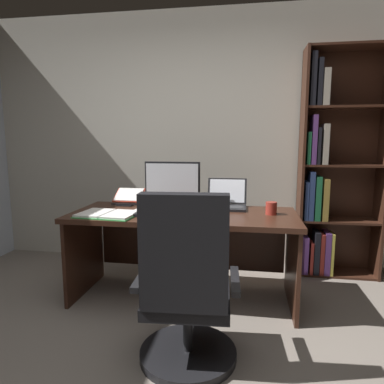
# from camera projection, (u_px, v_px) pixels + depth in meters

# --- Properties ---
(wall_back) EXTENTS (5.30, 0.12, 2.66)m
(wall_back) POSITION_uv_depth(u_px,v_px,m) (206.00, 140.00, 3.68)
(wall_back) COLOR beige
(wall_back) RESTS_ON ground
(desk) EXTENTS (1.84, 0.76, 0.74)m
(desk) POSITION_uv_depth(u_px,v_px,m) (185.00, 233.00, 2.92)
(desk) COLOR #381E14
(desk) RESTS_ON ground
(bookshelf) EXTENTS (0.77, 0.30, 2.19)m
(bookshelf) POSITION_uv_depth(u_px,v_px,m) (330.00, 174.00, 3.31)
(bookshelf) COLOR #381E14
(bookshelf) RESTS_ON ground
(office_chair) EXTENTS (0.63, 0.60, 1.06)m
(office_chair) POSITION_uv_depth(u_px,v_px,m) (186.00, 295.00, 1.97)
(office_chair) COLOR black
(office_chair) RESTS_ON ground
(monitor) EXTENTS (0.50, 0.16, 0.40)m
(monitor) POSITION_uv_depth(u_px,v_px,m) (172.00, 184.00, 3.05)
(monitor) COLOR black
(monitor) RESTS_ON desk
(laptop) EXTENTS (0.35, 0.33, 0.25)m
(laptop) POSITION_uv_depth(u_px,v_px,m) (226.00, 202.00, 3.01)
(laptop) COLOR black
(laptop) RESTS_ON desk
(keyboard) EXTENTS (0.42, 0.15, 0.02)m
(keyboard) POSITION_uv_depth(u_px,v_px,m) (161.00, 215.00, 2.68)
(keyboard) COLOR black
(keyboard) RESTS_ON desk
(computer_mouse) EXTENTS (0.06, 0.10, 0.04)m
(computer_mouse) POSITION_uv_depth(u_px,v_px,m) (199.00, 215.00, 2.64)
(computer_mouse) COLOR black
(computer_mouse) RESTS_ON desk
(reading_stand_with_book) EXTENTS (0.26, 0.25, 0.14)m
(reading_stand_with_book) POSITION_uv_depth(u_px,v_px,m) (128.00, 197.00, 3.19)
(reading_stand_with_book) COLOR black
(reading_stand_with_book) RESTS_ON desk
(open_binder) EXTENTS (0.48, 0.36, 0.02)m
(open_binder) POSITION_uv_depth(u_px,v_px,m) (108.00, 214.00, 2.70)
(open_binder) COLOR green
(open_binder) RESTS_ON desk
(notepad) EXTENTS (0.19, 0.23, 0.01)m
(notepad) POSITION_uv_depth(u_px,v_px,m) (141.00, 211.00, 2.84)
(notepad) COLOR silver
(notepad) RESTS_ON desk
(pen) EXTENTS (0.14, 0.04, 0.01)m
(pen) POSITION_uv_depth(u_px,v_px,m) (143.00, 210.00, 2.84)
(pen) COLOR black
(pen) RESTS_ON notepad
(coffee_mug) EXTENTS (0.09, 0.09, 0.10)m
(coffee_mug) POSITION_uv_depth(u_px,v_px,m) (271.00, 208.00, 2.74)
(coffee_mug) COLOR maroon
(coffee_mug) RESTS_ON desk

